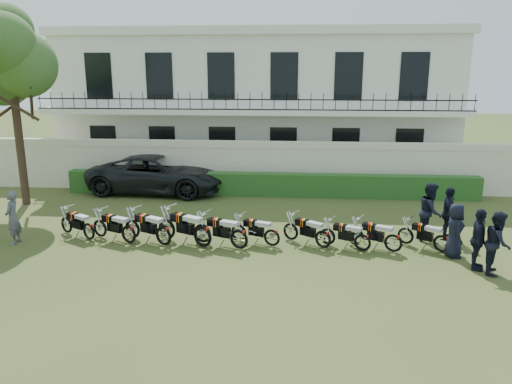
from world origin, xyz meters
TOP-DOWN VIEW (x-y plane):
  - ground at (0.00, 0.00)m, footprint 100.00×100.00m
  - perimeter_wall at (0.00, 8.00)m, footprint 30.00×0.35m
  - hedge at (1.00, 7.20)m, footprint 18.00×0.60m
  - building at (0.00, 13.96)m, footprint 20.40×9.60m
  - tree_west_near at (-8.96, 5.00)m, footprint 3.40×3.20m
  - motorcycle_0 at (-4.56, 0.83)m, footprint 1.57×1.00m
  - motorcycle_1 at (-3.15, 0.62)m, footprint 1.73×0.90m
  - motorcycle_2 at (-1.99, 0.51)m, footprint 1.81×1.02m
  - motorcycle_3 at (-0.73, 0.47)m, footprint 1.96×1.08m
  - motorcycle_4 at (0.43, 0.39)m, footprint 1.85×0.88m
  - motorcycle_5 at (1.43, 0.73)m, footprint 1.65×0.77m
  - motorcycle_6 at (3.03, 0.67)m, footprint 1.54×1.08m
  - motorcycle_7 at (4.22, 0.53)m, footprint 1.56×0.83m
  - motorcycle_8 at (5.15, 0.51)m, footprint 1.62×0.90m
  - motorcycle_9 at (6.63, 0.63)m, footprint 1.44×1.03m
  - suv at (-4.07, 7.41)m, footprint 6.25×3.22m
  - inspector at (-6.82, 0.37)m, footprint 0.50×0.68m
  - officer_1 at (7.65, -0.83)m, footprint 0.91×1.02m
  - officer_2 at (7.21, -0.61)m, footprint 0.73×1.11m
  - officer_3 at (6.87, 0.33)m, footprint 0.52×0.80m
  - officer_4 at (6.54, 1.85)m, footprint 0.99×1.12m
  - officer_5 at (7.13, 1.94)m, footprint 0.64×1.09m

SIDE VIEW (x-z plane):
  - ground at x=0.00m, z-range 0.00..0.00m
  - motorcycle_7 at x=4.22m, z-range -0.04..0.88m
  - motorcycle_9 at x=6.63m, z-range -0.04..0.89m
  - motorcycle_5 at x=1.43m, z-range -0.04..0.91m
  - motorcycle_8 at x=5.15m, z-range -0.04..0.93m
  - motorcycle_0 at x=-4.56m, z-range -0.04..0.94m
  - motorcycle_6 at x=3.03m, z-range -0.04..0.94m
  - motorcycle_1 at x=-3.15m, z-range -0.04..0.98m
  - motorcycle_4 at x=0.43m, z-range -0.04..1.02m
  - motorcycle_2 at x=-1.99m, z-range -0.04..1.04m
  - hedge at x=1.00m, z-range 0.00..1.00m
  - motorcycle_3 at x=-0.73m, z-range -0.04..1.12m
  - officer_3 at x=6.87m, z-range 0.00..1.64m
  - suv at x=-4.07m, z-range 0.00..1.69m
  - inspector at x=-6.82m, z-range 0.00..1.74m
  - officer_1 at x=7.65m, z-range 0.00..1.75m
  - officer_5 at x=7.13m, z-range 0.00..1.75m
  - officer_2 at x=7.21m, z-range 0.00..1.75m
  - officer_4 at x=6.54m, z-range 0.00..1.91m
  - perimeter_wall at x=0.00m, z-range 0.02..2.32m
  - building at x=0.00m, z-range 0.01..7.41m
  - tree_west_near at x=-8.96m, z-range 1.94..9.84m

